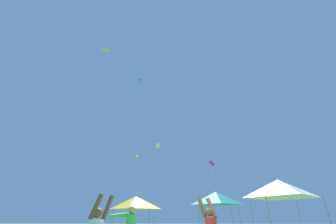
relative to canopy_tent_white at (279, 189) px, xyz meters
name	(u,v)px	position (x,y,z in m)	size (l,w,h in m)	color
canopy_tent_white	(279,189)	(0.00, 0.00, 0.00)	(3.35, 3.35, 3.58)	#9E9EA3
canopy_tent_yellow	(136,203)	(-9.41, 1.61, -0.67)	(2.61, 2.61, 2.80)	#9E9EA3
canopy_tent_teal	(216,198)	(-3.22, 5.07, -0.14)	(3.20, 3.20, 3.42)	#9E9EA3
kite_cyan_box	(140,81)	(-9.50, 0.65, 9.16)	(0.42, 0.59, 1.42)	#2DB7CC
kite_yellow_delta	(106,49)	(-16.75, 7.95, 20.63)	(1.83, 1.81, 0.73)	yellow
kite_white_delta	(158,146)	(-8.95, 10.25, 6.35)	(0.80, 0.82, 0.61)	white
kite_magenta_box	(212,164)	(-1.34, 18.70, 5.96)	(0.89, 0.99, 2.04)	#D6389E
kite_yellow_box	(137,157)	(-13.53, 19.49, 7.39)	(0.40, 0.57, 1.36)	yellow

